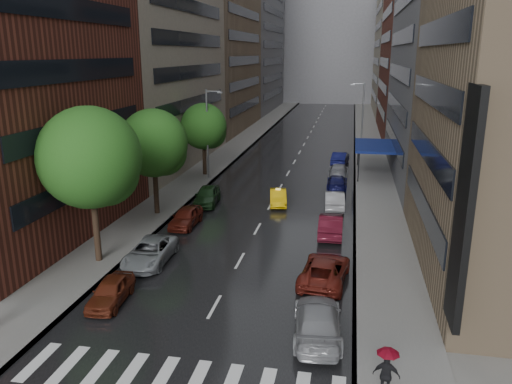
% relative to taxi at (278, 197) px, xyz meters
% --- Properties ---
extents(ground, '(220.00, 220.00, 0.00)m').
position_rel_taxi_xyz_m(ground, '(-0.61, -22.40, -0.65)').
color(ground, gray).
rests_on(ground, ground).
extents(road, '(14.00, 140.00, 0.01)m').
position_rel_taxi_xyz_m(road, '(-0.61, 27.60, -0.64)').
color(road, black).
rests_on(road, ground).
extents(sidewalk_left, '(4.00, 140.00, 0.15)m').
position_rel_taxi_xyz_m(sidewalk_left, '(-9.61, 27.60, -0.57)').
color(sidewalk_left, gray).
rests_on(sidewalk_left, ground).
extents(sidewalk_right, '(4.00, 140.00, 0.15)m').
position_rel_taxi_xyz_m(sidewalk_right, '(8.39, 27.60, -0.57)').
color(sidewalk_right, gray).
rests_on(sidewalk_right, ground).
extents(crosswalk, '(13.15, 2.80, 0.01)m').
position_rel_taxi_xyz_m(crosswalk, '(-0.41, -24.40, -0.64)').
color(crosswalk, silver).
rests_on(crosswalk, ground).
extents(buildings_left, '(8.00, 108.00, 38.00)m').
position_rel_taxi_xyz_m(buildings_left, '(-15.61, 36.39, 15.34)').
color(buildings_left, maroon).
rests_on(buildings_left, ground).
extents(buildings_right, '(8.05, 109.10, 36.00)m').
position_rel_taxi_xyz_m(buildings_right, '(14.39, 34.30, 14.38)').
color(buildings_right, '#937A5B').
rests_on(buildings_right, ground).
extents(building_far, '(40.00, 14.00, 32.00)m').
position_rel_taxi_xyz_m(building_far, '(-0.61, 95.60, 15.35)').
color(building_far, slate).
rests_on(building_far, ground).
extents(tree_near, '(6.09, 6.09, 9.71)m').
position_rel_taxi_xyz_m(tree_near, '(-9.21, -14.24, 6.00)').
color(tree_near, '#382619').
rests_on(tree_near, ground).
extents(tree_mid, '(5.35, 5.35, 8.52)m').
position_rel_taxi_xyz_m(tree_mid, '(-9.21, -4.55, 5.18)').
color(tree_mid, '#382619').
rests_on(tree_mid, ground).
extents(tree_far, '(4.80, 4.80, 7.65)m').
position_rel_taxi_xyz_m(tree_far, '(-9.21, 9.00, 4.58)').
color(tree_far, '#382619').
rests_on(tree_far, ground).
extents(taxi, '(2.02, 4.12, 1.30)m').
position_rel_taxi_xyz_m(taxi, '(0.00, 0.00, 0.00)').
color(taxi, '#E3B00B').
rests_on(taxi, ground).
extents(parked_cars_left, '(2.49, 22.32, 1.59)m').
position_rel_taxi_xyz_m(parked_cars_left, '(-6.01, -9.59, 0.08)').
color(parked_cars_left, '#5D2212').
rests_on(parked_cars_left, ground).
extents(parked_cars_right, '(2.97, 42.38, 1.57)m').
position_rel_taxi_xyz_m(parked_cars_right, '(4.79, -3.18, 0.09)').
color(parked_cars_right, gray).
rests_on(parked_cars_right, ground).
extents(ped_red_umbrella, '(1.06, 0.82, 2.01)m').
position_rel_taxi_xyz_m(ped_red_umbrella, '(7.62, -24.01, 0.68)').
color(ped_red_umbrella, black).
rests_on(ped_red_umbrella, sidewalk_right).
extents(street_lamp_left, '(1.74, 0.22, 9.00)m').
position_rel_taxi_xyz_m(street_lamp_left, '(-8.33, 7.60, 4.24)').
color(street_lamp_left, gray).
rests_on(street_lamp_left, sidewalk_left).
extents(street_lamp_right, '(1.74, 0.22, 9.00)m').
position_rel_taxi_xyz_m(street_lamp_right, '(7.11, 22.60, 4.24)').
color(street_lamp_right, gray).
rests_on(street_lamp_right, sidewalk_right).
extents(awning, '(4.00, 8.00, 3.12)m').
position_rel_taxi_xyz_m(awning, '(8.38, 12.60, 2.48)').
color(awning, navy).
rests_on(awning, sidewalk_right).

